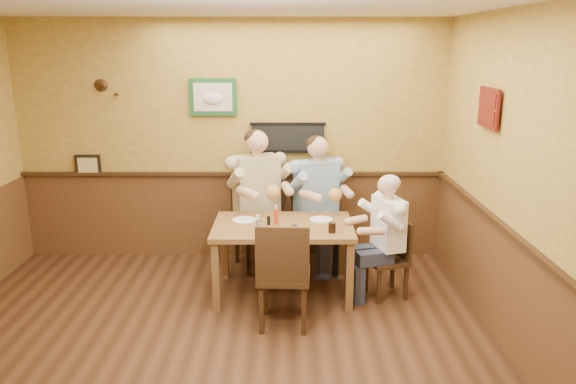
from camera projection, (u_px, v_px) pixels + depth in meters
name	position (u px, v px, depth m)	size (l,w,h in m)	color
room	(219.00, 155.00, 4.25)	(5.02, 5.03, 2.81)	#321C0F
dining_table	(283.00, 233.00, 5.66)	(1.40, 0.90, 0.75)	brown
chair_back_left	(257.00, 225.00, 6.43)	(0.46, 0.46, 1.01)	#3C2613
chair_back_right	(316.00, 225.00, 6.47)	(0.44, 0.44, 0.96)	#3C2613
chair_right_end	(387.00, 259.00, 5.67)	(0.37, 0.37, 0.80)	#3C2613
chair_near_side	(284.00, 273.00, 5.06)	(0.47, 0.47, 1.01)	#3C2613
diner_tan_shirt	(257.00, 207.00, 6.37)	(0.66, 0.66, 1.44)	beige
diner_blue_polo	(316.00, 208.00, 6.42)	(0.63, 0.63, 1.37)	#80A2C0
diner_white_elder	(387.00, 243.00, 5.63)	(0.53, 0.53, 1.14)	white
water_glass_left	(259.00, 227.00, 5.40)	(0.07, 0.07, 0.11)	silver
water_glass_mid	(294.00, 231.00, 5.28)	(0.07, 0.07, 0.11)	silver
cola_tumbler	(332.00, 228.00, 5.38)	(0.07, 0.07, 0.10)	black
hot_sauce_bottle	(276.00, 216.00, 5.62)	(0.04, 0.04, 0.18)	red
salt_shaker	(258.00, 219.00, 5.67)	(0.03, 0.03, 0.08)	white
pepper_shaker	(269.00, 221.00, 5.62)	(0.03, 0.03, 0.09)	black
plate_far_left	(244.00, 220.00, 5.75)	(0.24, 0.24, 0.02)	silver
plate_far_right	(321.00, 220.00, 5.77)	(0.23, 0.23, 0.02)	white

